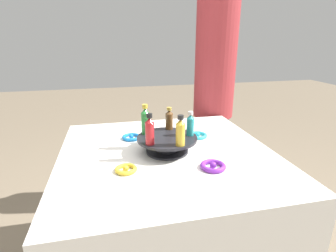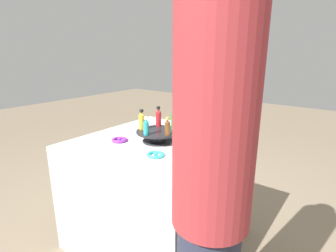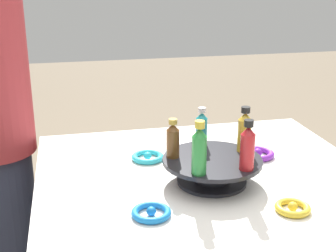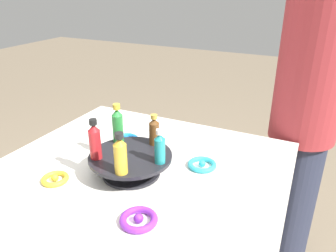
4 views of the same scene
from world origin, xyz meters
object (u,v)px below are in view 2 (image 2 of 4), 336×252
bottle_brown (167,127)px  ribbon_bow_blue (196,140)px  bottle_teal (146,127)px  bottle_green (174,120)px  bottle_red (158,117)px  bottle_gold (142,120)px  display_stand (158,135)px  ribbon_bow_teal (156,155)px  person_figure (212,186)px  ribbon_bow_purple (120,140)px  ribbon_bow_gold (159,129)px

bottle_brown → ribbon_bow_blue: (-0.10, -0.19, -0.12)m
bottle_teal → bottle_green: bearing=-108.0°
bottle_red → bottle_gold: bearing=72.0°
bottle_gold → bottle_teal: 0.14m
bottle_gold → ribbon_bow_blue: (-0.32, -0.19, -0.13)m
bottle_teal → bottle_red: bottle_red is taller
display_stand → ribbon_bow_blue: size_ratio=2.82×
display_stand → bottle_teal: size_ratio=2.42×
bottle_teal → ribbon_bow_blue: bottle_teal is taller
bottle_gold → bottle_teal: bottle_gold is taller
bottle_red → ribbon_bow_teal: bearing=126.3°
person_figure → bottle_green: bearing=-7.8°
bottle_gold → bottle_brown: 0.22m
bottle_green → ribbon_bow_purple: bearing=41.8°
bottle_green → person_figure: person_figure is taller
bottle_brown → bottle_green: 0.14m
bottle_green → bottle_red: bottle_green is taller
bottle_teal → bottle_brown: size_ratio=1.03×
bottle_brown → bottle_gold: bearing=0.0°
display_stand → bottle_teal: 0.14m
ribbon_bow_teal → ribbon_bow_blue: size_ratio=1.03×
display_stand → ribbon_bow_purple: bearing=36.4°
bottle_teal → bottle_green: 0.22m
bottle_teal → display_stand: bearing=-90.0°
ribbon_bow_blue → person_figure: size_ratio=0.06×
bottle_gold → ribbon_bow_purple: (0.10, 0.12, -0.13)m
bottle_gold → bottle_brown: bottle_gold is taller
ribbon_bow_blue → ribbon_bow_purple: bearing=36.4°
bottle_gold → ribbon_bow_blue: bottle_gold is taller
display_stand → ribbon_bow_gold: display_stand is taller
bottle_green → ribbon_bow_teal: bearing=106.0°
bottle_gold → display_stand: bearing=-162.0°
bottle_red → ribbon_bow_gold: bottle_red is taller
ribbon_bow_blue → ribbon_bow_purple: ribbon_bow_purple is taller
bottle_brown → bottle_green: bearing=-72.0°
ribbon_bow_teal → ribbon_bow_blue: bearing=-98.6°
display_stand → bottle_brown: size_ratio=2.50×
bottle_gold → ribbon_bow_blue: 0.40m
display_stand → person_figure: bearing=143.0°
bottle_green → bottle_brown: bearing=108.0°
bottle_gold → ribbon_bow_purple: 0.20m
person_figure → display_stand: bearing=0.0°
bottle_brown → bottle_red: 0.22m
ribbon_bow_teal → bottle_gold: bearing=-33.4°
bottle_red → ribbon_bow_purple: bottle_red is taller
bottle_green → bottle_teal: bearing=72.0°
person_figure → ribbon_bow_teal: bearing=7.1°
ribbon_bow_purple → person_figure: size_ratio=0.06×
ribbon_bow_gold → person_figure: bearing=139.1°
display_stand → ribbon_bow_teal: bearing=126.4°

